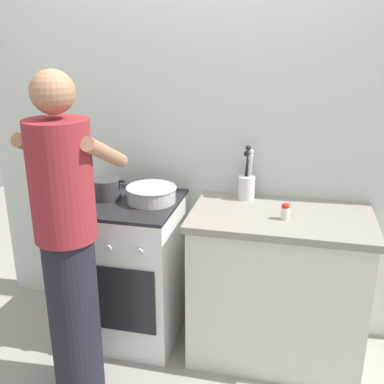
{
  "coord_description": "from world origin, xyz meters",
  "views": [
    {
      "loc": [
        0.61,
        -2.25,
        1.85
      ],
      "look_at": [
        0.05,
        0.12,
        1.0
      ],
      "focal_mm": 42.99,
      "sensor_mm": 36.0,
      "label": 1
    }
  ],
  "objects": [
    {
      "name": "utensil_crock",
      "position": [
        0.33,
        0.36,
        1.0
      ],
      "size": [
        0.1,
        0.1,
        0.33
      ],
      "color": "silver",
      "rests_on": "countertop"
    },
    {
      "name": "back_wall",
      "position": [
        0.2,
        0.5,
        1.25
      ],
      "size": [
        3.2,
        0.1,
        2.5
      ],
      "color": "silver",
      "rests_on": "ground"
    },
    {
      "name": "ground",
      "position": [
        0.0,
        0.0,
        0.0
      ],
      "size": [
        6.0,
        6.0,
        0.0
      ],
      "primitive_type": "plane",
      "color": "gray"
    },
    {
      "name": "countertop",
      "position": [
        0.55,
        0.15,
        0.45
      ],
      "size": [
        1.0,
        0.6,
        0.9
      ],
      "color": "silver",
      "rests_on": "ground"
    },
    {
      "name": "mixing_bowl",
      "position": [
        -0.21,
        0.18,
        0.95
      ],
      "size": [
        0.3,
        0.3,
        0.09
      ],
      "color": "#B7B7BC",
      "rests_on": "stove_range"
    },
    {
      "name": "person",
      "position": [
        -0.45,
        -0.4,
        0.86
      ],
      "size": [
        0.41,
        0.5,
        1.7
      ],
      "color": "black",
      "rests_on": "ground"
    },
    {
      "name": "spice_bottle",
      "position": [
        0.57,
        0.08,
        0.94
      ],
      "size": [
        0.04,
        0.04,
        0.09
      ],
      "color": "silver",
      "rests_on": "countertop"
    },
    {
      "name": "stove_range",
      "position": [
        -0.35,
        0.15,
        0.45
      ],
      "size": [
        0.6,
        0.62,
        0.9
      ],
      "color": "white",
      "rests_on": "ground"
    },
    {
      "name": "pot",
      "position": [
        -0.49,
        0.17,
        0.96
      ],
      "size": [
        0.24,
        0.18,
        0.12
      ],
      "color": "#38383D",
      "rests_on": "stove_range"
    }
  ]
}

